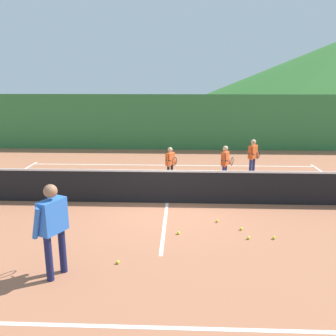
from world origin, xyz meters
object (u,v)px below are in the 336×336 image
object	(u,v)px
student_2	(253,154)
tennis_ball_1	(118,262)
tennis_net	(167,186)
tennis_ball_3	(241,229)
tennis_ball_4	(178,233)
tennis_ball_6	(274,238)
instructor	(53,222)
tennis_ball_2	(217,221)
student_0	(170,161)
student_1	(225,161)
tennis_ball_5	(249,238)

from	to	relation	value
student_2	tennis_ball_1	distance (m)	7.49
tennis_net	tennis_ball_3	bearing A→B (deg)	-44.60
tennis_ball_1	tennis_ball_4	xyz separation A→B (m)	(1.15, 1.37, 0.00)
tennis_ball_6	instructor	bearing A→B (deg)	-158.87
instructor	tennis_ball_2	xyz separation A→B (m)	(3.13, 2.56, -1.00)
student_0	student_1	world-z (taller)	student_1
student_2	tennis_ball_2	bearing A→B (deg)	-111.11
tennis_ball_1	tennis_net	bearing A→B (deg)	76.85
tennis_ball_4	student_0	bearing A→B (deg)	94.37
instructor	student_0	xyz separation A→B (m)	(1.85, 6.06, -0.31)
student_1	tennis_ball_5	world-z (taller)	student_1
tennis_ball_4	tennis_ball_5	bearing A→B (deg)	-7.20
instructor	tennis_ball_6	distance (m)	4.71
student_0	student_2	world-z (taller)	student_2
tennis_ball_3	student_1	bearing A→B (deg)	89.24
tennis_net	tennis_ball_5	world-z (taller)	tennis_net
tennis_net	tennis_ball_6	world-z (taller)	tennis_net
instructor	tennis_ball_4	bearing A→B (deg)	40.12
student_2	tennis_ball_5	bearing A→B (deg)	-101.44
student_0	student_1	size ratio (longest dim) A/B	0.94
tennis_ball_4	tennis_ball_6	xyz separation A→B (m)	(2.13, -0.17, 0.00)
tennis_net	tennis_ball_5	xyz separation A→B (m)	(1.90, -2.28, -0.47)
student_0	tennis_ball_4	size ratio (longest dim) A/B	17.76
tennis_ball_3	tennis_ball_4	distance (m)	1.50
tennis_ball_1	tennis_ball_2	distance (m)	2.98
instructor	student_1	xyz separation A→B (m)	(3.70, 5.96, -0.26)
student_0	tennis_ball_4	distance (m)	4.30
instructor	tennis_ball_2	size ratio (longest dim) A/B	25.36
student_2	tennis_ball_2	size ratio (longest dim) A/B	19.92
student_0	tennis_ball_1	bearing A→B (deg)	-98.38
tennis_ball_4	instructor	bearing A→B (deg)	-139.88
tennis_ball_1	tennis_ball_6	xyz separation A→B (m)	(3.27, 1.20, 0.00)
student_0	tennis_ball_5	world-z (taller)	student_0
tennis_ball_1	tennis_ball_3	world-z (taller)	same
student_1	student_2	xyz separation A→B (m)	(1.10, 0.92, 0.04)
tennis_net	tennis_ball_1	bearing A→B (deg)	-103.15
student_1	tennis_ball_1	size ratio (longest dim) A/B	18.96
student_2	tennis_ball_1	size ratio (longest dim) A/B	19.92
tennis_net	tennis_ball_2	distance (m)	1.93
student_1	student_2	distance (m)	1.43
student_1	student_2	size ratio (longest dim) A/B	0.95
instructor	tennis_ball_2	distance (m)	4.16
tennis_ball_5	tennis_net	bearing A→B (deg)	129.91
tennis_ball_3	tennis_ball_5	world-z (taller)	same
student_2	tennis_ball_6	bearing A→B (deg)	-95.45
instructor	tennis_ball_2	bearing A→B (deg)	39.35
tennis_net	student_2	world-z (taller)	student_2
instructor	tennis_ball_3	bearing A→B (deg)	30.11
tennis_ball_3	tennis_ball_2	bearing A→B (deg)	139.11
instructor	student_2	xyz separation A→B (m)	(4.79, 6.88, -0.22)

